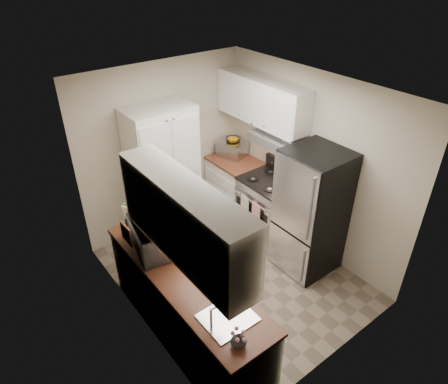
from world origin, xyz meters
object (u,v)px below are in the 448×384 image
at_px(refrigerator, 311,212).
at_px(toaster_oven, 232,149).
at_px(pantry_cabinet, 164,176).
at_px(electric_range, 268,207).
at_px(microwave, 155,236).
at_px(wine_bottle, 129,225).

height_order(refrigerator, toaster_oven, refrigerator).
bearing_deg(toaster_oven, pantry_cabinet, 161.78).
relative_size(electric_range, refrigerator, 0.66).
distance_m(pantry_cabinet, toaster_oven, 1.24).
distance_m(refrigerator, microwave, 2.04).
bearing_deg(refrigerator, electric_range, 87.52).
bearing_deg(toaster_oven, refrigerator, -112.77).
relative_size(pantry_cabinet, electric_range, 1.77).
height_order(microwave, toaster_oven, microwave).
distance_m(microwave, wine_bottle, 0.40).
xyz_separation_m(electric_range, refrigerator, (-0.03, -0.80, 0.37)).
xyz_separation_m(electric_range, microwave, (-1.99, -0.30, 0.61)).
bearing_deg(microwave, electric_range, -70.11).
bearing_deg(refrigerator, pantry_cabinet, 123.46).
height_order(electric_range, wine_bottle, wine_bottle).
relative_size(electric_range, microwave, 1.82).
bearing_deg(pantry_cabinet, microwave, -123.78).
bearing_deg(refrigerator, wine_bottle, 157.03).
bearing_deg(toaster_oven, electric_range, -113.54).
bearing_deg(electric_range, pantry_cabinet, 141.78).
bearing_deg(microwave, pantry_cabinet, -22.46).
height_order(refrigerator, wine_bottle, refrigerator).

